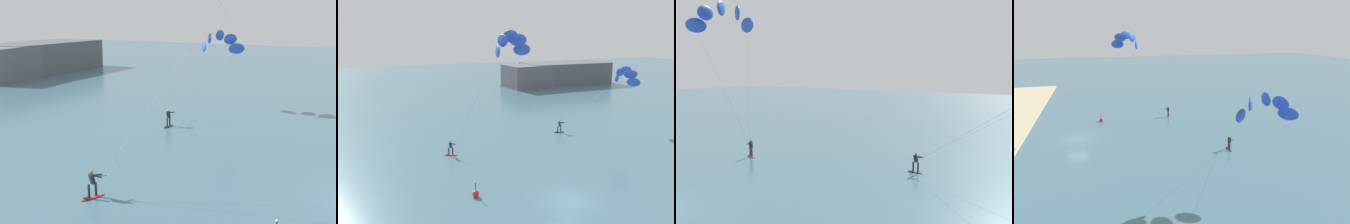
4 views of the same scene
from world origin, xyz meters
The scene contains 2 objects.
kitesurfer_mid_water centered at (17.56, 15.96, 7.13)m, with size 10.94×5.45×8.63m.
distant_headland centered at (31.27, 56.55, 2.65)m, with size 28.54×16.32×5.41m.
Camera 1 is at (-23.19, -0.31, 10.05)m, focal length 43.37 mm.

